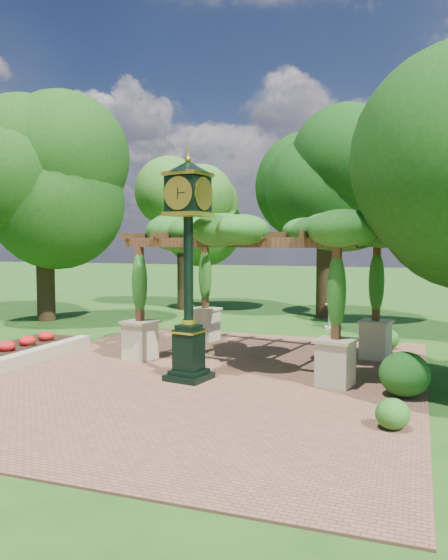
% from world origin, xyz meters
% --- Properties ---
extents(ground, '(120.00, 120.00, 0.00)m').
position_xyz_m(ground, '(0.00, 0.00, 0.00)').
color(ground, '#1E4714').
rests_on(ground, ground).
extents(brick_plaza, '(10.00, 12.00, 0.04)m').
position_xyz_m(brick_plaza, '(0.00, 1.00, 0.02)').
color(brick_plaza, brown).
rests_on(brick_plaza, ground).
extents(border_wall, '(0.35, 5.00, 0.40)m').
position_xyz_m(border_wall, '(-4.60, 0.50, 0.20)').
color(border_wall, '#C6B793').
rests_on(border_wall, ground).
extents(flower_bed, '(1.50, 5.00, 0.36)m').
position_xyz_m(flower_bed, '(-5.50, 0.50, 0.18)').
color(flower_bed, red).
rests_on(flower_bed, ground).
extents(pedestal_clock, '(1.15, 1.15, 5.06)m').
position_xyz_m(pedestal_clock, '(-0.15, 0.52, 3.03)').
color(pedestal_clock, black).
rests_on(pedestal_clock, brick_plaza).
extents(pergola, '(6.93, 5.05, 3.97)m').
position_xyz_m(pergola, '(0.72, 3.21, 3.26)').
color(pergola, beige).
rests_on(pergola, brick_plaza).
extents(sundial, '(0.60, 0.60, 0.92)m').
position_xyz_m(sundial, '(1.79, 9.27, 0.40)').
color(sundial, '#9B9A92').
rests_on(sundial, ground).
extents(shrub_front, '(0.64, 0.64, 0.52)m').
position_xyz_m(shrub_front, '(4.40, -1.38, 0.30)').
color(shrub_front, '#275F1B').
rests_on(shrub_front, brick_plaza).
extents(shrub_mid, '(1.25, 1.25, 0.92)m').
position_xyz_m(shrub_mid, '(4.54, 0.73, 0.50)').
color(shrub_mid, '#1D5518').
rests_on(shrub_mid, brick_plaza).
extents(shrub_back, '(0.77, 0.77, 0.58)m').
position_xyz_m(shrub_back, '(3.95, 5.79, 0.33)').
color(shrub_back, '#1F5618').
rests_on(shrub_back, brick_plaza).
extents(tree_west_near, '(5.07, 5.07, 8.52)m').
position_xyz_m(tree_west_near, '(-9.44, 7.46, 5.86)').
color(tree_west_near, '#382616').
rests_on(tree_west_near, ground).
extents(tree_west_far, '(3.76, 3.76, 6.79)m').
position_xyz_m(tree_west_far, '(-5.64, 12.68, 4.65)').
color(tree_west_far, black).
rests_on(tree_west_far, ground).
extents(tree_north, '(4.34, 4.34, 8.07)m').
position_xyz_m(tree_north, '(1.01, 12.22, 5.54)').
color(tree_north, '#392616').
rests_on(tree_north, ground).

